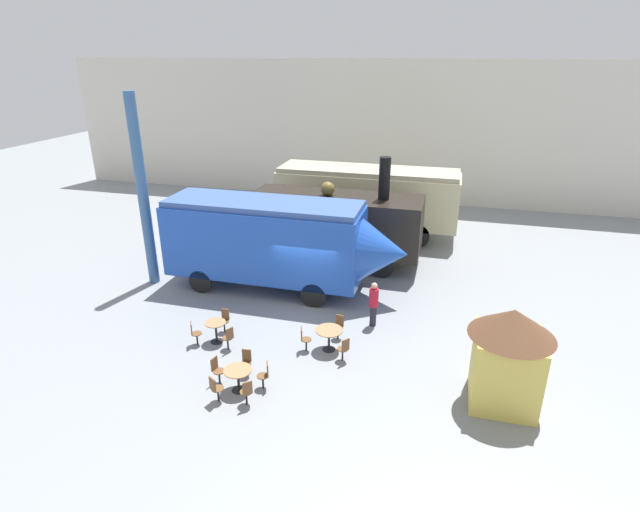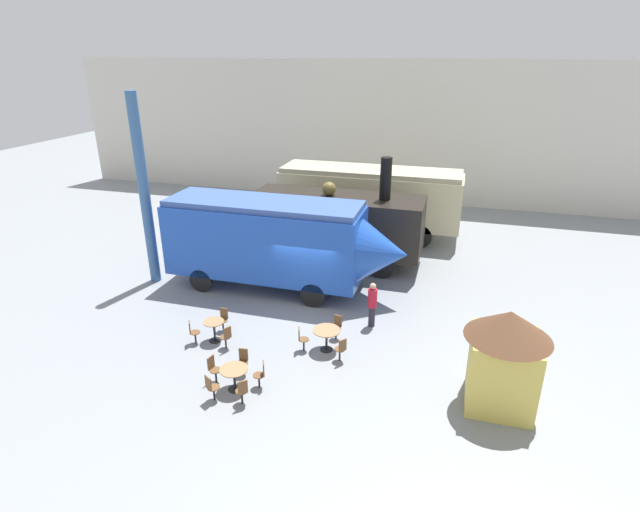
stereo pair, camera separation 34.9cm
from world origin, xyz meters
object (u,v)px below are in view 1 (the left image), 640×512
cafe_table_mid (238,374)px  cafe_table_far (216,328)px  passenger_coach_vintage (367,195)px  streamlined_locomotive (281,240)px  ticket_kiosk (508,352)px  cafe_table_near (329,334)px  steam_locomotive (336,222)px  cafe_chair_0 (339,325)px  visitor_person (374,303)px

cafe_table_mid → cafe_table_far: (-1.83, 2.29, -0.00)m
cafe_table_mid → passenger_coach_vintage: bearing=85.2°
streamlined_locomotive → ticket_kiosk: 10.09m
cafe_table_near → steam_locomotive: bearing=101.7°
steam_locomotive → cafe_table_mid: size_ratio=9.44×
cafe_table_near → cafe_table_far: (-3.90, -0.53, -0.06)m
ticket_kiosk → cafe_table_far: bearing=175.1°
steam_locomotive → passenger_coach_vintage: bearing=80.3°
cafe_chair_0 → ticket_kiosk: ticket_kiosk is taller
steam_locomotive → cafe_table_near: bearing=-78.3°
cafe_table_far → cafe_chair_0: size_ratio=0.89×
passenger_coach_vintage → visitor_person: size_ratio=5.54×
passenger_coach_vintage → ticket_kiosk: (6.28, -13.07, -0.54)m
passenger_coach_vintage → cafe_table_far: 12.75m
ticket_kiosk → cafe_table_mid: bearing=-168.8°
cafe_table_mid → cafe_chair_0: bearing=58.7°
cafe_table_mid → steam_locomotive: bearing=87.2°
cafe_table_mid → ticket_kiosk: 7.74m
streamlined_locomotive → visitor_person: streamlined_locomotive is taller
cafe_table_near → cafe_table_far: size_ratio=1.21×
cafe_table_mid → streamlined_locomotive: bearing=98.3°
passenger_coach_vintage → cafe_table_near: passenger_coach_vintage is taller
passenger_coach_vintage → visitor_person: passenger_coach_vintage is taller
streamlined_locomotive → cafe_chair_0: streamlined_locomotive is taller
cafe_table_far → visitor_person: 5.67m
steam_locomotive → visitor_person: size_ratio=4.57×
cafe_table_mid → cafe_chair_0: (2.22, 3.64, -0.06)m
steam_locomotive → cafe_table_near: (1.55, -7.52, -1.40)m
cafe_chair_0 → ticket_kiosk: (5.30, -2.16, 1.16)m
cafe_table_far → cafe_chair_0: 4.27m
cafe_table_far → cafe_chair_0: cafe_chair_0 is taller
streamlined_locomotive → cafe_table_far: (-0.83, -4.58, -1.64)m
cafe_table_near → ticket_kiosk: (5.45, -1.33, 1.04)m
cafe_table_near → cafe_chair_0: size_ratio=1.07×
cafe_table_near → cafe_chair_0: (0.15, 0.83, -0.12)m
streamlined_locomotive → steam_locomotive: bearing=66.4°
passenger_coach_vintage → cafe_chair_0: passenger_coach_vintage is taller
steam_locomotive → cafe_table_far: bearing=-106.3°
cafe_table_mid → cafe_table_far: size_ratio=1.09×
steam_locomotive → streamlined_locomotive: bearing=-113.6°
streamlined_locomotive → visitor_person: size_ratio=5.75×
cafe_table_far → steam_locomotive: bearing=73.7°
steam_locomotive → visitor_person: 6.25m
cafe_table_near → ticket_kiosk: 5.71m
cafe_table_far → cafe_chair_0: (4.05, 1.35, -0.05)m
cafe_table_far → visitor_person: visitor_person is taller
steam_locomotive → visitor_person: (2.72, -5.52, -1.08)m
cafe_table_near → cafe_chair_0: bearing=79.6°
steam_locomotive → ticket_kiosk: size_ratio=2.64×
passenger_coach_vintage → steam_locomotive: steam_locomotive is taller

